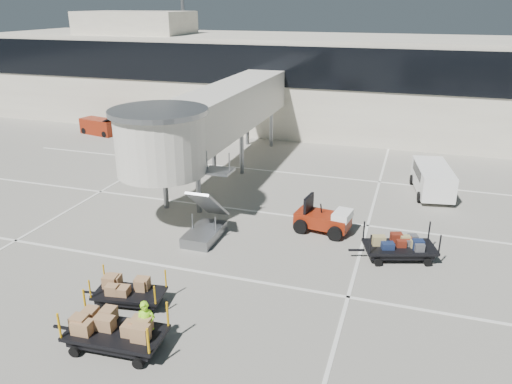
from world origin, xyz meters
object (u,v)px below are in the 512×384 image
at_px(box_cart_far, 127,293).
at_px(minivan, 432,177).
at_px(ground_worker, 146,324).
at_px(baggage_tug, 324,220).
at_px(belt_loader, 100,127).
at_px(box_cart_near, 116,334).
at_px(suitcase_cart, 399,247).

height_order(box_cart_far, minivan, minivan).
bearing_deg(ground_worker, baggage_tug, 45.72).
bearing_deg(belt_loader, box_cart_near, -42.12).
relative_size(baggage_tug, box_cart_near, 0.72).
height_order(suitcase_cart, box_cart_far, suitcase_cart).
distance_m(suitcase_cart, minivan, 9.20).
height_order(baggage_tug, ground_worker, baggage_tug).
bearing_deg(box_cart_far, ground_worker, -53.12).
bearing_deg(minivan, suitcase_cart, -108.43).
height_order(ground_worker, belt_loader, belt_loader).
relative_size(minivan, belt_loader, 1.25).
height_order(baggage_tug, suitcase_cart, baggage_tug).
bearing_deg(box_cart_far, box_cart_near, -73.64).
height_order(box_cart_near, box_cart_far, box_cart_near).
bearing_deg(box_cart_near, suitcase_cart, 44.28).
bearing_deg(belt_loader, suitcase_cart, -17.99).
height_order(suitcase_cart, belt_loader, belt_loader).
distance_m(baggage_tug, box_cart_near, 12.13).
bearing_deg(baggage_tug, suitcase_cart, -16.97).
relative_size(baggage_tug, belt_loader, 0.76).
height_order(suitcase_cart, box_cart_near, box_cart_near).
bearing_deg(belt_loader, minivan, -0.31).
relative_size(box_cart_far, ground_worker, 1.93).
xyz_separation_m(baggage_tug, box_cart_near, (-4.78, -11.15, -0.03)).
relative_size(suitcase_cart, belt_loader, 1.02).
bearing_deg(ground_worker, box_cart_near, -174.68).
relative_size(box_cart_near, minivan, 0.84).
bearing_deg(suitcase_cart, ground_worker, -148.55).
xyz_separation_m(box_cart_far, ground_worker, (1.98, -1.95, 0.37)).
bearing_deg(box_cart_near, belt_loader, 121.77).
distance_m(baggage_tug, belt_loader, 26.07).
height_order(box_cart_far, belt_loader, belt_loader).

